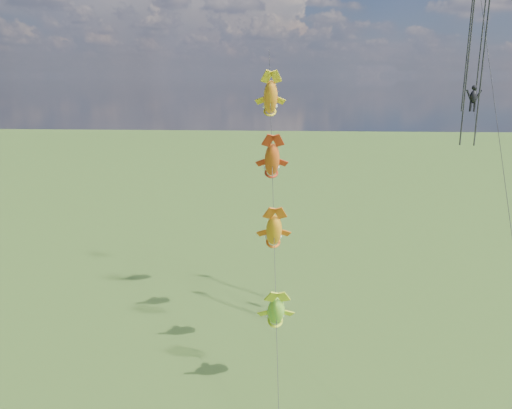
{
  "coord_description": "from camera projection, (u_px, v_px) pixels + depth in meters",
  "views": [
    {
      "loc": [
        7.91,
        -20.17,
        18.04
      ],
      "look_at": [
        6.16,
        8.09,
        10.73
      ],
      "focal_mm": 35.0,
      "sensor_mm": 36.0,
      "label": 1
    }
  ],
  "objects": [
    {
      "name": "fish_windsock_rig",
      "position": [
        273.0,
        195.0,
        30.0
      ],
      "size": [
        1.8,
        15.93,
        19.82
      ],
      "rotation": [
        0.0,
        0.0,
        0.4
      ],
      "color": "brown",
      "rests_on": "ground"
    },
    {
      "name": "parafoil_rig",
      "position": [
        479.0,
        69.0,
        26.6
      ],
      "size": [
        1.98,
        17.55,
        24.38
      ],
      "rotation": [
        0.0,
        0.0,
        0.03
      ],
      "color": "brown",
      "rests_on": "ground"
    }
  ]
}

